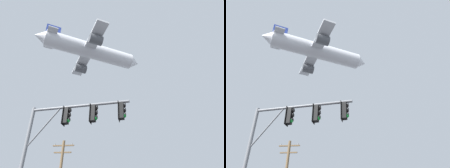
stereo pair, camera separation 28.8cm
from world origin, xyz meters
TOP-DOWN VIEW (x-y plane):
  - signal_pole_near at (-3.16, 6.84)m, footprint 5.57×0.95m
  - airplane at (-8.93, 37.91)m, footprint 26.82×20.71m

SIDE VIEW (x-z plane):
  - signal_pole_near at x=-3.16m, z-range 1.77..8.31m
  - airplane at x=-8.93m, z-range 34.61..42.42m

